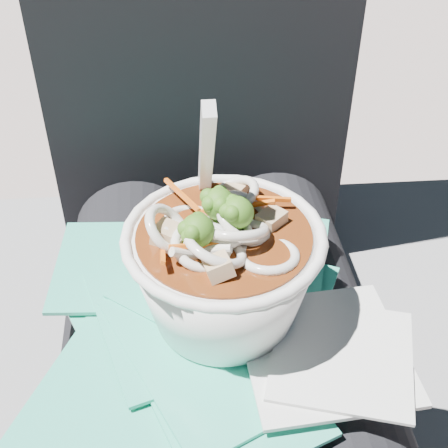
{
  "coord_description": "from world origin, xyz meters",
  "views": [
    {
      "loc": [
        -0.04,
        -0.38,
        1.02
      ],
      "look_at": [
        0.0,
        -0.0,
        0.71
      ],
      "focal_mm": 50.0,
      "sensor_mm": 36.0,
      "label": 1
    }
  ],
  "objects": [
    {
      "name": "plastic_bag",
      "position": [
        -0.02,
        -0.0,
        0.6
      ],
      "size": [
        0.31,
        0.36,
        0.02
      ],
      "color": "teal",
      "rests_on": "lap"
    },
    {
      "name": "stone_ledge",
      "position": [
        0.0,
        0.15,
        0.22
      ],
      "size": [
        1.01,
        0.53,
        0.45
      ],
      "primitive_type": "cube",
      "rotation": [
        0.0,
        0.0,
        -0.03
      ],
      "color": "slate",
      "rests_on": "ground"
    },
    {
      "name": "napkins",
      "position": [
        0.08,
        -0.06,
        0.61
      ],
      "size": [
        0.15,
        0.15,
        0.01
      ],
      "color": "silver",
      "rests_on": "plastic_bag"
    },
    {
      "name": "person_body",
      "position": [
        0.0,
        0.09,
        0.55
      ],
      "size": [
        0.34,
        0.94,
        0.99
      ],
      "color": "black",
      "rests_on": "ground"
    },
    {
      "name": "lap",
      "position": [
        0.0,
        0.0,
        0.52
      ],
      "size": [
        0.31,
        0.48,
        0.14
      ],
      "color": "black",
      "rests_on": "stone_ledge"
    },
    {
      "name": "udon_bowl",
      "position": [
        0.0,
        -0.0,
        0.67
      ],
      "size": [
        0.18,
        0.18,
        0.2
      ],
      "color": "white",
      "rests_on": "plastic_bag"
    }
  ]
}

